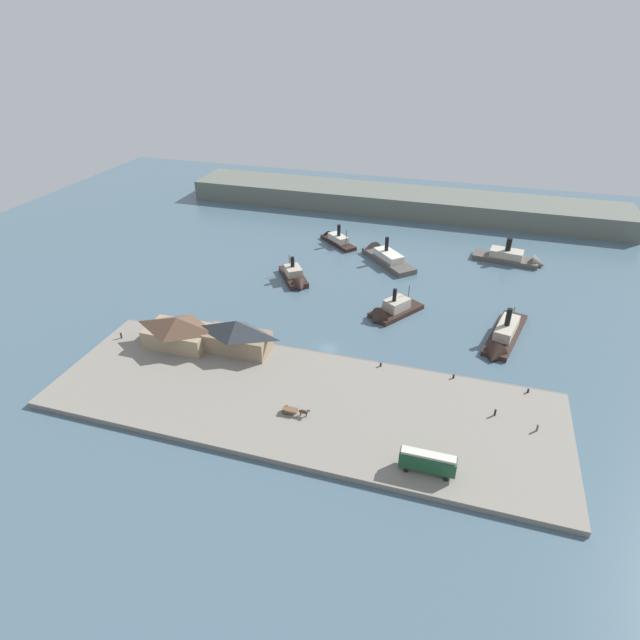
{
  "coord_description": "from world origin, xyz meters",
  "views": [
    {
      "loc": [
        29.1,
        -103.52,
        72.42
      ],
      "look_at": [
        -5.15,
        9.58,
        2.0
      ],
      "focal_mm": 29.07,
      "sensor_mm": 36.0,
      "label": 1
    }
  ],
  "objects_px": {
    "mooring_post_center_east": "(454,376)",
    "pedestrian_standing_center": "(537,428)",
    "pedestrian_walking_west": "(495,412)",
    "ferry_outer_harbor": "(390,312)",
    "ferry_shed_west_terminal": "(178,331)",
    "ferry_approaching_west": "(335,239)",
    "ferry_approaching_east": "(383,256)",
    "ferry_shed_east_terminal": "(237,336)",
    "street_tram": "(428,461)",
    "ferry_departing_north": "(515,259)",
    "pedestrian_near_west_shed": "(121,335)",
    "mooring_post_center_west": "(381,365)",
    "ferry_near_quay": "(295,278)",
    "horse_cart": "(295,411)",
    "mooring_post_west": "(528,391)",
    "ferry_moored_east": "(502,339)"
  },
  "relations": [
    {
      "from": "pedestrian_walking_west",
      "to": "ferry_shed_east_terminal",
      "type": "bearing_deg",
      "value": 173.78
    },
    {
      "from": "horse_cart",
      "to": "mooring_post_west",
      "type": "xyz_separation_m",
      "value": [
        46.31,
        21.41,
        -0.47
      ]
    },
    {
      "from": "ferry_shed_east_terminal",
      "to": "mooring_post_center_west",
      "type": "bearing_deg",
      "value": 5.77
    },
    {
      "from": "mooring_post_center_east",
      "to": "ferry_moored_east",
      "type": "height_order",
      "value": "ferry_moored_east"
    },
    {
      "from": "pedestrian_walking_west",
      "to": "ferry_near_quay",
      "type": "height_order",
      "value": "ferry_near_quay"
    },
    {
      "from": "horse_cart",
      "to": "mooring_post_west",
      "type": "distance_m",
      "value": 51.02
    },
    {
      "from": "ferry_shed_west_terminal",
      "to": "ferry_approaching_west",
      "type": "distance_m",
      "value": 80.07
    },
    {
      "from": "horse_cart",
      "to": "ferry_departing_north",
      "type": "height_order",
      "value": "ferry_departing_north"
    },
    {
      "from": "ferry_shed_west_terminal",
      "to": "pedestrian_walking_west",
      "type": "bearing_deg",
      "value": -3.82
    },
    {
      "from": "ferry_shed_west_terminal",
      "to": "pedestrian_near_west_shed",
      "type": "xyz_separation_m",
      "value": [
        -15.59,
        -2.0,
        -2.99
      ]
    },
    {
      "from": "mooring_post_west",
      "to": "ferry_approaching_west",
      "type": "relative_size",
      "value": 0.05
    },
    {
      "from": "ferry_approaching_west",
      "to": "ferry_shed_east_terminal",
      "type": "bearing_deg",
      "value": -92.67
    },
    {
      "from": "ferry_near_quay",
      "to": "street_tram",
      "type": "bearing_deg",
      "value": -54.24
    },
    {
      "from": "pedestrian_standing_center",
      "to": "ferry_outer_harbor",
      "type": "relative_size",
      "value": 0.1
    },
    {
      "from": "ferry_shed_west_terminal",
      "to": "mooring_post_center_east",
      "type": "height_order",
      "value": "ferry_shed_west_terminal"
    },
    {
      "from": "pedestrian_walking_west",
      "to": "ferry_outer_harbor",
      "type": "relative_size",
      "value": 0.1
    },
    {
      "from": "ferry_shed_east_terminal",
      "to": "ferry_moored_east",
      "type": "bearing_deg",
      "value": 21.25
    },
    {
      "from": "mooring_post_center_west",
      "to": "ferry_near_quay",
      "type": "distance_m",
      "value": 51.42
    },
    {
      "from": "ferry_departing_north",
      "to": "ferry_approaching_west",
      "type": "distance_m",
      "value": 62.32
    },
    {
      "from": "pedestrian_walking_west",
      "to": "pedestrian_near_west_shed",
      "type": "bearing_deg",
      "value": 178.09
    },
    {
      "from": "pedestrian_near_west_shed",
      "to": "mooring_post_west",
      "type": "distance_m",
      "value": 98.22
    },
    {
      "from": "pedestrian_standing_center",
      "to": "pedestrian_near_west_shed",
      "type": "relative_size",
      "value": 0.99
    },
    {
      "from": "ferry_shed_east_terminal",
      "to": "mooring_post_center_east",
      "type": "height_order",
      "value": "ferry_shed_east_terminal"
    },
    {
      "from": "mooring_post_center_east",
      "to": "ferry_near_quay",
      "type": "relative_size",
      "value": 0.05
    },
    {
      "from": "horse_cart",
      "to": "mooring_post_center_west",
      "type": "xyz_separation_m",
      "value": [
        13.73,
        21.66,
        -0.47
      ]
    },
    {
      "from": "ferry_departing_north",
      "to": "ferry_approaching_east",
      "type": "xyz_separation_m",
      "value": [
        -42.8,
        -10.11,
        -0.09
      ]
    },
    {
      "from": "mooring_post_center_east",
      "to": "pedestrian_standing_center",
      "type": "bearing_deg",
      "value": -36.62
    },
    {
      "from": "mooring_post_west",
      "to": "ferry_near_quay",
      "type": "distance_m",
      "value": 77.3
    },
    {
      "from": "ferry_approaching_east",
      "to": "ferry_near_quay",
      "type": "height_order",
      "value": "ferry_approaching_east"
    },
    {
      "from": "ferry_approaching_east",
      "to": "ferry_shed_east_terminal",
      "type": "bearing_deg",
      "value": -109.12
    },
    {
      "from": "ferry_approaching_east",
      "to": "mooring_post_west",
      "type": "bearing_deg",
      "value": -55.12
    },
    {
      "from": "pedestrian_walking_west",
      "to": "ferry_outer_harbor",
      "type": "xyz_separation_m",
      "value": [
        -28.16,
        35.91,
        -0.72
      ]
    },
    {
      "from": "street_tram",
      "to": "pedestrian_near_west_shed",
      "type": "height_order",
      "value": "street_tram"
    },
    {
      "from": "ferry_departing_north",
      "to": "ferry_approaching_west",
      "type": "xyz_separation_m",
      "value": [
        -62.31,
        -0.45,
        -0.16
      ]
    },
    {
      "from": "mooring_post_center_west",
      "to": "ferry_approaching_east",
      "type": "bearing_deg",
      "value": 100.37
    },
    {
      "from": "ferry_outer_harbor",
      "to": "ferry_shed_west_terminal",
      "type": "bearing_deg",
      "value": -146.92
    },
    {
      "from": "pedestrian_walking_west",
      "to": "ferry_approaching_west",
      "type": "distance_m",
      "value": 100.41
    },
    {
      "from": "pedestrian_walking_west",
      "to": "pedestrian_near_west_shed",
      "type": "relative_size",
      "value": 0.99
    },
    {
      "from": "mooring_post_west",
      "to": "ferry_approaching_west",
      "type": "bearing_deg",
      "value": 131.1
    },
    {
      "from": "street_tram",
      "to": "ferry_outer_harbor",
      "type": "xyz_separation_m",
      "value": [
        -16.54,
        55.23,
        -2.45
      ]
    },
    {
      "from": "horse_cart",
      "to": "ferry_approaching_east",
      "type": "relative_size",
      "value": 0.26
    },
    {
      "from": "mooring_post_center_east",
      "to": "ferry_moored_east",
      "type": "bearing_deg",
      "value": 62.32
    },
    {
      "from": "street_tram",
      "to": "ferry_departing_north",
      "type": "bearing_deg",
      "value": 80.51
    },
    {
      "from": "ferry_shed_east_terminal",
      "to": "mooring_post_center_east",
      "type": "bearing_deg",
      "value": 4.23
    },
    {
      "from": "pedestrian_standing_center",
      "to": "pedestrian_near_west_shed",
      "type": "height_order",
      "value": "pedestrian_near_west_shed"
    },
    {
      "from": "mooring_post_center_east",
      "to": "ferry_outer_harbor",
      "type": "bearing_deg",
      "value": 126.75
    },
    {
      "from": "pedestrian_standing_center",
      "to": "mooring_post_west",
      "type": "distance_m",
      "value": 12.24
    },
    {
      "from": "horse_cart",
      "to": "ferry_approaching_east",
      "type": "xyz_separation_m",
      "value": [
        2.18,
        84.73,
        -0.77
      ]
    },
    {
      "from": "mooring_post_center_east",
      "to": "mooring_post_west",
      "type": "bearing_deg",
      "value": -1.93
    },
    {
      "from": "ferry_near_quay",
      "to": "ferry_shed_east_terminal",
      "type": "bearing_deg",
      "value": -90.14
    }
  ]
}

